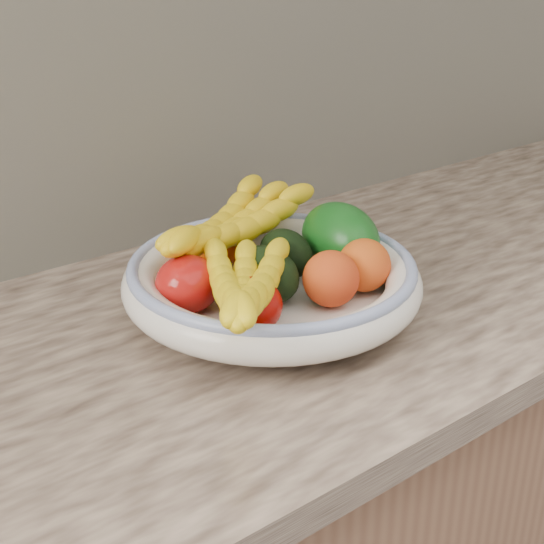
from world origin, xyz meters
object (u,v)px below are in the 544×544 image
(green_mango, at_px, (340,238))
(banana_bunch_back, at_px, (231,231))
(banana_bunch_front, at_px, (243,295))
(fruit_bowl, at_px, (272,280))

(green_mango, xyz_separation_m, banana_bunch_back, (-0.12, 0.09, 0.01))
(banana_bunch_back, distance_m, banana_bunch_front, 0.19)
(fruit_bowl, bearing_deg, green_mango, 2.74)
(green_mango, relative_size, banana_bunch_back, 0.43)
(green_mango, height_order, banana_bunch_front, green_mango)
(banana_bunch_back, bearing_deg, green_mango, -56.91)
(fruit_bowl, relative_size, green_mango, 2.86)
(banana_bunch_back, bearing_deg, fruit_bowl, -112.50)
(fruit_bowl, height_order, green_mango, green_mango)
(fruit_bowl, relative_size, banana_bunch_back, 1.23)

